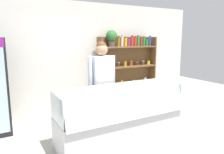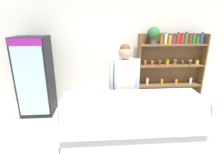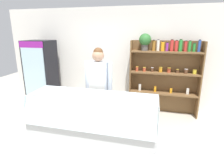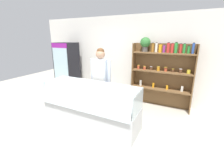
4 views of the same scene
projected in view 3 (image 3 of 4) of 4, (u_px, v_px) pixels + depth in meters
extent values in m
plane|color=#B7B2A3|center=(99.00, 148.00, 3.20)|extent=(12.00, 12.00, 0.00)
cube|color=white|center=(121.00, 58.00, 4.81)|extent=(6.80, 0.10, 2.70)
cube|color=black|center=(42.00, 74.00, 4.89)|extent=(0.72, 0.61, 1.84)
cube|color=silver|center=(35.00, 77.00, 4.60)|extent=(0.64, 0.01, 1.64)
cube|color=#8C1E8C|center=(31.00, 45.00, 4.38)|extent=(0.68, 0.01, 0.16)
cylinder|color=orange|center=(32.00, 96.00, 4.85)|extent=(0.06, 0.06, 0.18)
cylinder|color=#3356B2|center=(38.00, 96.00, 4.81)|extent=(0.06, 0.06, 0.17)
cylinder|color=purple|center=(45.00, 97.00, 4.76)|extent=(0.06, 0.06, 0.20)
cylinder|color=orange|center=(29.00, 79.00, 4.73)|extent=(0.06, 0.06, 0.18)
cylinder|color=#9E6623|center=(34.00, 80.00, 4.70)|extent=(0.05, 0.05, 0.15)
cylinder|color=silver|center=(39.00, 80.00, 4.67)|extent=(0.07, 0.07, 0.17)
cylinder|color=red|center=(44.00, 80.00, 4.63)|extent=(0.06, 0.06, 0.17)
cylinder|color=#3356B2|center=(27.00, 62.00, 4.61)|extent=(0.06, 0.06, 0.16)
cylinder|color=#9E6623|center=(32.00, 62.00, 4.58)|extent=(0.06, 0.06, 0.18)
cylinder|color=orange|center=(37.00, 62.00, 4.54)|extent=(0.06, 0.06, 0.20)
cylinder|color=red|center=(42.00, 62.00, 4.51)|extent=(0.06, 0.06, 0.18)
cube|color=brown|center=(164.00, 77.00, 4.47)|extent=(1.69, 0.02, 1.86)
cube|color=brown|center=(131.00, 77.00, 4.53)|extent=(0.03, 0.28, 1.86)
cube|color=brown|center=(200.00, 81.00, 4.15)|extent=(0.03, 0.28, 1.86)
cube|color=brown|center=(163.00, 93.00, 4.43)|extent=(1.63, 0.28, 0.04)
cube|color=brown|center=(164.00, 73.00, 4.30)|extent=(1.63, 0.28, 0.04)
cube|color=brown|center=(166.00, 52.00, 4.17)|extent=(1.63, 0.28, 0.04)
cylinder|color=#4C4742|center=(145.00, 48.00, 4.26)|extent=(0.17, 0.17, 0.14)
sphere|color=#2E682D|center=(145.00, 40.00, 4.21)|extent=(0.29, 0.29, 0.29)
cylinder|color=#9E6623|center=(154.00, 46.00, 4.22)|extent=(0.08, 0.08, 0.24)
cylinder|color=black|center=(154.00, 40.00, 4.16)|extent=(0.05, 0.05, 0.02)
cylinder|color=silver|center=(158.00, 45.00, 4.18)|extent=(0.07, 0.07, 0.26)
cylinder|color=black|center=(158.00, 40.00, 4.14)|extent=(0.05, 0.05, 0.02)
cylinder|color=orange|center=(163.00, 46.00, 4.15)|extent=(0.08, 0.08, 0.22)
cylinder|color=black|center=(163.00, 41.00, 4.12)|extent=(0.05, 0.05, 0.02)
cylinder|color=purple|center=(167.00, 47.00, 4.14)|extent=(0.06, 0.06, 0.19)
cylinder|color=black|center=(167.00, 42.00, 4.11)|extent=(0.04, 0.04, 0.02)
cylinder|color=red|center=(172.00, 46.00, 4.10)|extent=(0.08, 0.08, 0.26)
cylinder|color=black|center=(172.00, 40.00, 4.07)|extent=(0.05, 0.05, 0.02)
cylinder|color=red|center=(176.00, 46.00, 4.09)|extent=(0.08, 0.08, 0.25)
cylinder|color=black|center=(177.00, 40.00, 4.05)|extent=(0.05, 0.05, 0.02)
cylinder|color=#2D8C38|center=(181.00, 46.00, 4.05)|extent=(0.08, 0.08, 0.27)
cylinder|color=black|center=(181.00, 39.00, 4.02)|extent=(0.05, 0.05, 0.02)
cylinder|color=red|center=(186.00, 46.00, 4.05)|extent=(0.07, 0.07, 0.24)
cylinder|color=black|center=(186.00, 41.00, 4.00)|extent=(0.04, 0.04, 0.02)
cylinder|color=#2D8C38|center=(190.00, 46.00, 4.01)|extent=(0.06, 0.06, 0.24)
cylinder|color=black|center=(190.00, 41.00, 3.98)|extent=(0.04, 0.04, 0.02)
cylinder|color=#2D8C38|center=(194.00, 48.00, 4.02)|extent=(0.07, 0.07, 0.19)
cylinder|color=black|center=(195.00, 43.00, 3.97)|extent=(0.04, 0.04, 0.02)
cylinder|color=#3356B2|center=(199.00, 46.00, 3.97)|extent=(0.06, 0.06, 0.26)
cylinder|color=black|center=(200.00, 40.00, 3.93)|extent=(0.04, 0.04, 0.02)
cylinder|color=#BF4C2D|center=(137.00, 69.00, 4.42)|extent=(0.07, 0.07, 0.11)
cylinder|color=gold|center=(137.00, 67.00, 4.42)|extent=(0.07, 0.07, 0.01)
cylinder|color=#BF4C2D|center=(144.00, 69.00, 4.39)|extent=(0.08, 0.08, 0.09)
cylinder|color=gold|center=(144.00, 67.00, 4.38)|extent=(0.08, 0.08, 0.01)
cylinder|color=brown|center=(152.00, 70.00, 4.36)|extent=(0.07, 0.07, 0.10)
cylinder|color=silver|center=(152.00, 68.00, 4.34)|extent=(0.07, 0.07, 0.01)
cylinder|color=orange|center=(161.00, 70.00, 4.31)|extent=(0.08, 0.08, 0.12)
cylinder|color=gold|center=(161.00, 67.00, 4.28)|extent=(0.08, 0.08, 0.01)
cylinder|color=#BF4C2D|center=(169.00, 70.00, 4.28)|extent=(0.08, 0.08, 0.11)
cylinder|color=gold|center=(169.00, 68.00, 4.24)|extent=(0.08, 0.08, 0.01)
cylinder|color=brown|center=(177.00, 71.00, 4.23)|extent=(0.07, 0.07, 0.08)
cylinder|color=gold|center=(177.00, 69.00, 4.20)|extent=(0.07, 0.07, 0.01)
cylinder|color=brown|center=(186.00, 71.00, 4.16)|extent=(0.08, 0.08, 0.10)
cylinder|color=silver|center=(186.00, 69.00, 4.16)|extent=(0.08, 0.08, 0.01)
cylinder|color=yellow|center=(195.00, 72.00, 4.13)|extent=(0.09, 0.09, 0.09)
cylinder|color=gold|center=(195.00, 70.00, 4.11)|extent=(0.09, 0.09, 0.01)
cube|color=silver|center=(140.00, 87.00, 4.54)|extent=(0.06, 0.04, 0.18)
cube|color=orange|center=(155.00, 89.00, 4.45)|extent=(0.05, 0.04, 0.14)
cube|color=orange|center=(171.00, 91.00, 4.37)|extent=(0.06, 0.04, 0.12)
cube|color=silver|center=(188.00, 91.00, 4.28)|extent=(0.06, 0.04, 0.15)
cube|color=silver|center=(93.00, 133.00, 3.21)|extent=(2.26, 0.71, 0.55)
cube|color=white|center=(93.00, 118.00, 3.13)|extent=(2.20, 0.65, 0.03)
cube|color=silver|center=(85.00, 116.00, 2.76)|extent=(2.22, 0.16, 0.47)
cube|color=silver|center=(93.00, 95.00, 3.07)|extent=(2.22, 0.55, 0.01)
cube|color=silver|center=(37.00, 102.00, 3.34)|extent=(0.01, 0.67, 0.45)
cube|color=silver|center=(158.00, 115.00, 2.82)|extent=(0.01, 0.67, 0.45)
cube|color=beige|center=(48.00, 108.00, 3.42)|extent=(0.16, 0.11, 0.06)
cube|color=white|center=(42.00, 113.00, 3.22)|extent=(0.05, 0.03, 0.02)
cube|color=beige|center=(59.00, 110.00, 3.36)|extent=(0.16, 0.12, 0.06)
cube|color=white|center=(53.00, 115.00, 3.16)|extent=(0.05, 0.03, 0.02)
cube|color=tan|center=(71.00, 111.00, 3.31)|extent=(0.17, 0.15, 0.04)
cube|color=white|center=(65.00, 116.00, 3.11)|extent=(0.05, 0.03, 0.02)
cube|color=beige|center=(82.00, 112.00, 3.26)|extent=(0.17, 0.14, 0.05)
cube|color=white|center=(77.00, 118.00, 3.06)|extent=(0.05, 0.03, 0.02)
cube|color=tan|center=(94.00, 114.00, 3.20)|extent=(0.17, 0.14, 0.05)
cube|color=white|center=(90.00, 119.00, 3.00)|extent=(0.05, 0.03, 0.02)
cube|color=tan|center=(107.00, 115.00, 3.15)|extent=(0.16, 0.13, 0.05)
cube|color=white|center=(103.00, 121.00, 2.95)|extent=(0.05, 0.03, 0.02)
cube|color=tan|center=(120.00, 117.00, 3.09)|extent=(0.16, 0.11, 0.06)
cube|color=white|center=(117.00, 123.00, 2.89)|extent=(0.05, 0.03, 0.02)
cube|color=tan|center=(133.00, 119.00, 3.04)|extent=(0.16, 0.11, 0.04)
cube|color=white|center=(132.00, 125.00, 2.84)|extent=(0.05, 0.03, 0.02)
cube|color=tan|center=(147.00, 120.00, 2.99)|extent=(0.17, 0.11, 0.04)
cube|color=white|center=(146.00, 126.00, 2.78)|extent=(0.05, 0.03, 0.02)
cylinder|color=#C1706B|center=(42.00, 111.00, 3.23)|extent=(0.15, 0.11, 0.11)
cylinder|color=tan|center=(53.00, 112.00, 3.17)|extent=(0.20, 0.17, 0.16)
cylinder|color=#C1706B|center=(64.00, 114.00, 3.13)|extent=(0.16, 0.12, 0.11)
cylinder|color=white|center=(123.00, 118.00, 2.89)|extent=(0.07, 0.07, 0.22)
cylinder|color=white|center=(129.00, 119.00, 2.87)|extent=(0.07, 0.07, 0.19)
cylinder|color=#2D2D38|center=(95.00, 111.00, 3.75)|extent=(0.13, 0.13, 0.82)
cylinder|color=#2D2D38|center=(103.00, 112.00, 3.72)|extent=(0.13, 0.13, 0.82)
cube|color=silver|center=(99.00, 78.00, 3.54)|extent=(0.39, 0.24, 0.68)
cube|color=white|center=(97.00, 97.00, 3.52)|extent=(0.32, 0.01, 1.26)
cylinder|color=silver|center=(87.00, 76.00, 3.59)|extent=(0.09, 0.09, 0.61)
cylinder|color=silver|center=(110.00, 77.00, 3.48)|extent=(0.09, 0.09, 0.61)
sphere|color=tan|center=(98.00, 56.00, 3.43)|extent=(0.23, 0.23, 0.23)
sphere|color=brown|center=(98.00, 53.00, 3.42)|extent=(0.20, 0.20, 0.20)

